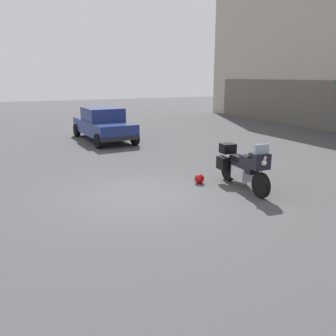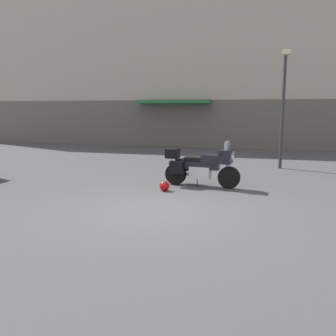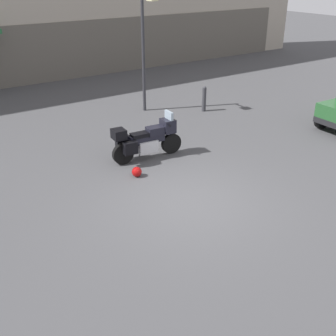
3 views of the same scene
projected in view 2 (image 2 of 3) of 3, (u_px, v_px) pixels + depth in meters
The scene contains 5 objects.
ground_plane at pixel (156, 211), 8.04m from camera, with size 80.00×80.00×0.00m, color #424244.
building_facade_rear at pixel (230, 41), 21.01m from camera, with size 36.64×3.40×12.55m.
motorcycle at pixel (200, 166), 10.47m from camera, with size 2.26×0.81×1.36m.
helmet at pixel (164, 186), 9.94m from camera, with size 0.28×0.28×0.28m, color #990C0C.
streetlamp_curbside at pixel (284, 97), 13.21m from camera, with size 0.28×0.94×4.38m.
Camera 2 is at (2.34, -7.42, 2.26)m, focal length 38.05 mm.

